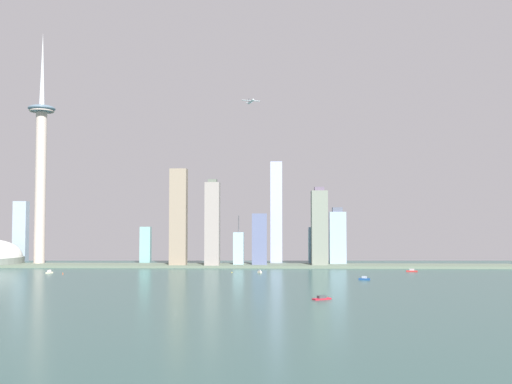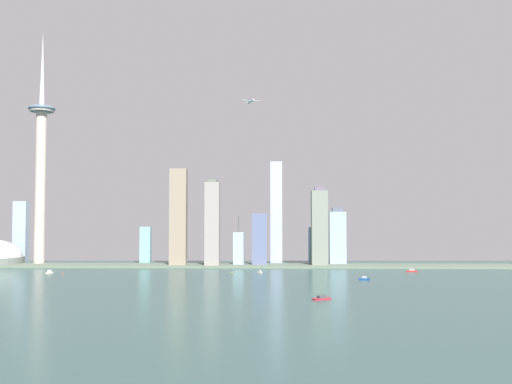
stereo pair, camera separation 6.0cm
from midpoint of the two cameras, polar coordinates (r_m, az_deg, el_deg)
ground_plane at (r=466.72m, az=-7.87°, el=-11.46°), size 6000.00×6000.00×0.00m
waterfront_pier at (r=878.76m, az=-3.43°, el=-7.22°), size 874.54×57.69×3.43m
observation_tower at (r=968.04m, az=-20.34°, el=3.08°), size 41.60×41.60×364.63m
skyscraper_0 at (r=952.97m, az=5.60°, el=-5.20°), size 13.90×27.91×58.50m
skyscraper_1 at (r=911.10m, az=2.00°, el=-2.08°), size 18.34×12.01×161.54m
skyscraper_2 at (r=1066.70m, az=-22.07°, el=-3.58°), size 22.70×15.30×101.69m
skyscraper_3 at (r=904.00m, az=7.99°, el=-4.47°), size 25.22×17.93×89.53m
skyscraper_4 at (r=874.84m, az=0.34°, el=-4.74°), size 22.34×14.64×79.80m
skyscraper_5 at (r=868.06m, az=-4.29°, el=-3.17°), size 21.38×24.21×130.65m
skyscraper_6 at (r=877.39m, az=6.23°, el=-3.53°), size 23.87×25.04×119.57m
skyscraper_7 at (r=877.90m, az=-7.61°, el=-2.52°), size 24.92×20.14×146.71m
skyscraper_8 at (r=885.32m, az=-1.71°, el=-5.62°), size 15.61×20.63×76.55m
skyscraper_9 at (r=938.68m, az=-10.77°, el=-5.18°), size 16.55×13.12×59.31m
boat_1 at (r=528.06m, az=6.46°, el=-10.29°), size 17.85×13.51×3.56m
boat_2 at (r=778.39m, az=0.36°, el=-7.83°), size 5.99×6.85×3.88m
boat_3 at (r=700.82m, az=10.58°, el=-8.35°), size 13.60×8.52×4.37m
boat_4 at (r=818.42m, az=-19.60°, el=-7.41°), size 7.05×10.88×4.56m
boat_5 at (r=822.17m, az=15.04°, el=-7.46°), size 15.47×8.01×4.13m
channel_buoy_0 at (r=797.46m, az=-18.41°, el=-7.57°), size 1.20×1.20×2.82m
channel_buoy_1 at (r=781.05m, az=-2.38°, el=-7.86°), size 1.19×1.19×1.62m
airplane at (r=841.16m, az=-0.49°, el=8.88°), size 26.35×26.02×8.02m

